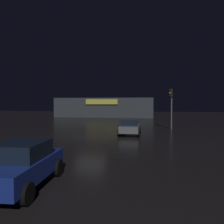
{
  "coord_description": "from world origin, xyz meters",
  "views": [
    {
      "loc": [
        4.75,
        -17.96,
        2.89
      ],
      "look_at": [
        0.6,
        7.64,
        1.88
      ],
      "focal_mm": 35.52,
      "sensor_mm": 36.0,
      "label": 1
    }
  ],
  "objects_px": {
    "store_building": "(105,107)",
    "car_near": "(130,127)",
    "traffic_signal_main": "(171,101)",
    "car_far": "(22,164)"
  },
  "relations": [
    {
      "from": "store_building",
      "to": "car_near",
      "type": "height_order",
      "value": "store_building"
    },
    {
      "from": "traffic_signal_main",
      "to": "car_far",
      "type": "relative_size",
      "value": 1.14
    },
    {
      "from": "car_near",
      "to": "car_far",
      "type": "height_order",
      "value": "car_far"
    },
    {
      "from": "car_far",
      "to": "traffic_signal_main",
      "type": "bearing_deg",
      "value": 69.75
    },
    {
      "from": "car_near",
      "to": "store_building",
      "type": "bearing_deg",
      "value": 105.98
    },
    {
      "from": "store_building",
      "to": "car_far",
      "type": "relative_size",
      "value": 5.2
    },
    {
      "from": "traffic_signal_main",
      "to": "car_far",
      "type": "distance_m",
      "value": 19.85
    },
    {
      "from": "store_building",
      "to": "traffic_signal_main",
      "type": "distance_m",
      "value": 24.43
    },
    {
      "from": "traffic_signal_main",
      "to": "car_near",
      "type": "xyz_separation_m",
      "value": [
        -4.15,
        -5.14,
        -2.44
      ]
    },
    {
      "from": "car_far",
      "to": "car_near",
      "type": "bearing_deg",
      "value": 78.69
    }
  ]
}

